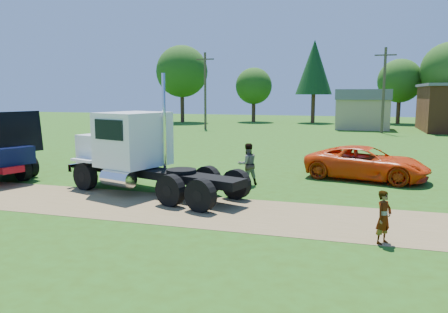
# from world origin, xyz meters

# --- Properties ---
(ground) EXTENTS (140.00, 140.00, 0.00)m
(ground) POSITION_xyz_m (0.00, 0.00, 0.00)
(ground) COLOR #2B4B10
(ground) RESTS_ON ground
(dirt_track) EXTENTS (120.00, 4.20, 0.01)m
(dirt_track) POSITION_xyz_m (0.00, 0.00, 0.01)
(dirt_track) COLOR brown
(dirt_track) RESTS_ON ground
(white_semi_tractor) EXTENTS (8.57, 5.03, 5.08)m
(white_semi_tractor) POSITION_xyz_m (-5.97, 2.30, 1.74)
(white_semi_tractor) COLOR black
(white_semi_tractor) RESTS_ON ground
(orange_pickup) EXTENTS (6.34, 3.95, 1.64)m
(orange_pickup) POSITION_xyz_m (3.80, 7.88, 0.82)
(orange_pickup) COLOR #E23C0A
(orange_pickup) RESTS_ON ground
(spectator_a) EXTENTS (0.63, 0.67, 1.53)m
(spectator_a) POSITION_xyz_m (4.05, -1.86, 0.77)
(spectator_a) COLOR #999999
(spectator_a) RESTS_ON ground
(spectator_b) EXTENTS (1.20, 1.14, 1.95)m
(spectator_b) POSITION_xyz_m (-1.53, 4.87, 0.98)
(spectator_b) COLOR #999999
(spectator_b) RESTS_ON ground
(tan_shed) EXTENTS (6.20, 5.40, 4.70)m
(tan_shed) POSITION_xyz_m (4.00, 40.00, 2.42)
(tan_shed) COLOR tan
(tan_shed) RESTS_ON ground
(utility_poles) EXTENTS (42.20, 0.28, 9.00)m
(utility_poles) POSITION_xyz_m (6.00, 35.00, 4.71)
(utility_poles) COLOR #463627
(utility_poles) RESTS_ON ground
(tree_row) EXTENTS (56.52, 12.60, 11.72)m
(tree_row) POSITION_xyz_m (0.71, 48.43, 6.77)
(tree_row) COLOR #372216
(tree_row) RESTS_ON ground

